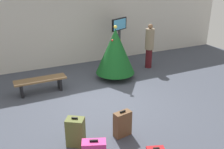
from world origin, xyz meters
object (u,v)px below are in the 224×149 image
object	(u,v)px
suitcase_2	(122,124)
suitcase_0	(76,132)
traveller_0	(149,45)
holiday_tree	(115,51)
waiting_bench	(41,82)
flight_info_kiosk	(119,32)

from	to	relation	value
suitcase_2	suitcase_0	bearing A→B (deg)	172.61
traveller_0	suitcase_0	xyz separation A→B (m)	(-4.32, -3.58, -0.62)
holiday_tree	traveller_0	bearing A→B (deg)	14.28
waiting_bench	suitcase_0	size ratio (longest dim) A/B	2.32
flight_info_kiosk	traveller_0	xyz separation A→B (m)	(0.91, -0.88, -0.43)
waiting_bench	traveller_0	world-z (taller)	traveller_0
suitcase_2	waiting_bench	bearing A→B (deg)	111.21
traveller_0	suitcase_2	xyz separation A→B (m)	(-3.23, -3.73, -0.64)
holiday_tree	waiting_bench	bearing A→B (deg)	-178.52
holiday_tree	traveller_0	xyz separation A→B (m)	(1.76, 0.45, -0.08)
flight_info_kiosk	suitcase_2	world-z (taller)	flight_info_kiosk
waiting_bench	holiday_tree	bearing A→B (deg)	1.48
waiting_bench	suitcase_2	bearing A→B (deg)	-68.79
flight_info_kiosk	traveller_0	world-z (taller)	flight_info_kiosk
suitcase_0	traveller_0	bearing A→B (deg)	39.70
waiting_bench	flight_info_kiosk	bearing A→B (deg)	21.46
traveller_0	suitcase_0	bearing A→B (deg)	-140.30
flight_info_kiosk	traveller_0	size ratio (longest dim) A/B	1.09
holiday_tree	flight_info_kiosk	xyz separation A→B (m)	(0.85, 1.33, 0.35)
suitcase_2	holiday_tree	bearing A→B (deg)	65.94
waiting_bench	traveller_0	distance (m)	4.54
holiday_tree	traveller_0	distance (m)	1.82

